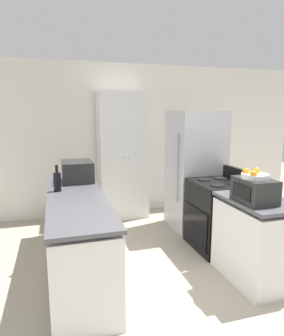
% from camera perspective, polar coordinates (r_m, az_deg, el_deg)
% --- Properties ---
extents(ground_plane, '(14.00, 14.00, 0.00)m').
position_cam_1_polar(ground_plane, '(2.86, 11.24, -27.72)').
color(ground_plane, '#A89E89').
extents(wall_back, '(7.00, 0.06, 2.60)m').
position_cam_1_polar(wall_back, '(5.30, -4.48, 5.35)').
color(wall_back, silver).
rests_on(wall_back, ground_plane).
extents(counter_left, '(0.60, 2.37, 0.89)m').
position_cam_1_polar(counter_left, '(3.52, -12.31, -12.04)').
color(counter_left, silver).
rests_on(counter_left, ground_plane).
extents(counter_right, '(0.60, 0.86, 0.89)m').
position_cam_1_polar(counter_right, '(3.47, 20.94, -12.88)').
color(counter_right, silver).
rests_on(counter_right, ground_plane).
extents(pantry_cabinet, '(0.81, 0.48, 2.11)m').
position_cam_1_polar(pantry_cabinet, '(5.06, -3.69, 2.31)').
color(pantry_cabinet, silver).
rests_on(pantry_cabinet, ground_plane).
extents(stove, '(0.66, 0.73, 1.05)m').
position_cam_1_polar(stove, '(4.10, 14.25, -8.57)').
color(stove, black).
rests_on(stove, ground_plane).
extents(refrigerator, '(0.74, 0.74, 1.80)m').
position_cam_1_polar(refrigerator, '(4.66, 10.04, -0.45)').
color(refrigerator, '#B7B7BC').
rests_on(refrigerator, ground_plane).
extents(microwave, '(0.39, 0.49, 0.26)m').
position_cam_1_polar(microwave, '(3.98, -12.19, -0.58)').
color(microwave, black).
rests_on(microwave, counter_left).
extents(wine_bottle, '(0.08, 0.08, 0.30)m').
position_cam_1_polar(wine_bottle, '(3.51, -15.84, -2.46)').
color(wine_bottle, black).
rests_on(wine_bottle, counter_left).
extents(toaster_oven, '(0.30, 0.41, 0.24)m').
position_cam_1_polar(toaster_oven, '(3.16, 20.64, -4.03)').
color(toaster_oven, black).
rests_on(toaster_oven, counter_right).
extents(fruit_bowl, '(0.26, 0.26, 0.10)m').
position_cam_1_polar(fruit_bowl, '(3.11, 20.59, -1.31)').
color(fruit_bowl, silver).
rests_on(fruit_bowl, toaster_oven).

